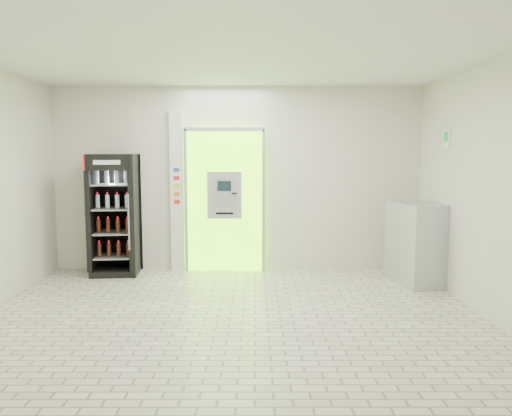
{
  "coord_description": "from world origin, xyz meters",
  "views": [
    {
      "loc": [
        0.3,
        -5.66,
        1.91
      ],
      "look_at": [
        0.3,
        1.2,
        1.16
      ],
      "focal_mm": 35.0,
      "sensor_mm": 36.0,
      "label": 1
    }
  ],
  "objects": [
    {
      "name": "pillar",
      "position": [
        -0.98,
        2.45,
        1.3
      ],
      "size": [
        0.22,
        0.11,
        2.6
      ],
      "color": "silver",
      "rests_on": "ground"
    },
    {
      "name": "atm_assembly",
      "position": [
        -0.2,
        2.41,
        1.17
      ],
      "size": [
        1.3,
        0.24,
        2.33
      ],
      "color": "#78F90A",
      "rests_on": "ground"
    },
    {
      "name": "room_shell",
      "position": [
        0.0,
        0.0,
        1.84
      ],
      "size": [
        6.0,
        6.0,
        6.0
      ],
      "color": "beige",
      "rests_on": "ground"
    },
    {
      "name": "ground",
      "position": [
        0.0,
        0.0,
        0.0
      ],
      "size": [
        6.0,
        6.0,
        0.0
      ],
      "primitive_type": "plane",
      "color": "beige",
      "rests_on": "ground"
    },
    {
      "name": "exit_sign",
      "position": [
        2.99,
        1.4,
        2.12
      ],
      "size": [
        0.02,
        0.22,
        0.26
      ],
      "color": "white",
      "rests_on": "room_shell"
    },
    {
      "name": "beverage_cooler",
      "position": [
        -1.94,
        2.18,
        0.91
      ],
      "size": [
        0.77,
        0.71,
        1.91
      ],
      "rotation": [
        0.0,
        0.0,
        0.09
      ],
      "color": "black",
      "rests_on": "ground"
    },
    {
      "name": "steel_cabinet",
      "position": [
        2.69,
        1.58,
        0.6
      ],
      "size": [
        0.79,
        1.01,
        1.2
      ],
      "rotation": [
        0.0,
        0.0,
        0.22
      ],
      "color": "#AAADB1",
      "rests_on": "ground"
    }
  ]
}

